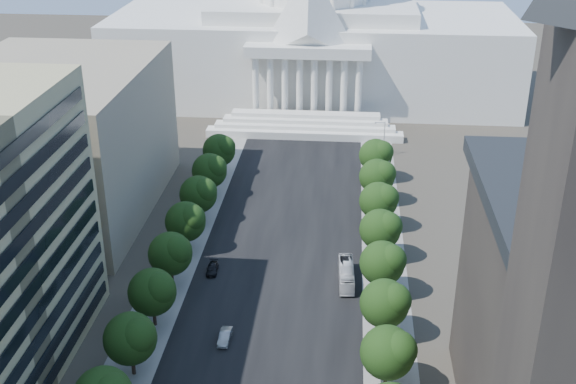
# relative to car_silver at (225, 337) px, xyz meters

# --- Properties ---
(road_asphalt) EXTENTS (30.00, 260.00, 0.01)m
(road_asphalt) POSITION_rel_car_silver_xyz_m (6.18, 33.19, -0.78)
(road_asphalt) COLOR black
(road_asphalt) RESTS_ON ground
(sidewalk_left) EXTENTS (8.00, 260.00, 0.02)m
(sidewalk_left) POSITION_rel_car_silver_xyz_m (-12.82, 33.19, -0.78)
(sidewalk_left) COLOR gray
(sidewalk_left) RESTS_ON ground
(sidewalk_right) EXTENTS (8.00, 260.00, 0.02)m
(sidewalk_right) POSITION_rel_car_silver_xyz_m (25.18, 33.19, -0.78)
(sidewalk_right) COLOR gray
(sidewalk_right) RESTS_ON ground
(capitol) EXTENTS (120.00, 56.00, 73.00)m
(capitol) POSITION_rel_car_silver_xyz_m (6.18, 128.08, 19.23)
(capitol) COLOR white
(capitol) RESTS_ON ground
(office_block_left_far) EXTENTS (38.00, 52.00, 30.00)m
(office_block_left_far) POSITION_rel_car_silver_xyz_m (-41.82, 43.19, 14.22)
(office_block_left_far) COLOR gray
(office_block_left_far) RESTS_ON ground
(tree_l_d) EXTENTS (7.79, 7.60, 9.97)m
(tree_l_d) POSITION_rel_car_silver_xyz_m (-11.48, -9.01, 5.68)
(tree_l_d) COLOR #33261C
(tree_l_d) RESTS_ON ground
(tree_l_e) EXTENTS (7.79, 7.60, 9.97)m
(tree_l_e) POSITION_rel_car_silver_xyz_m (-11.48, 2.99, 5.68)
(tree_l_e) COLOR #33261C
(tree_l_e) RESTS_ON ground
(tree_l_f) EXTENTS (7.79, 7.60, 9.97)m
(tree_l_f) POSITION_rel_car_silver_xyz_m (-11.48, 14.99, 5.68)
(tree_l_f) COLOR #33261C
(tree_l_f) RESTS_ON ground
(tree_l_g) EXTENTS (7.79, 7.60, 9.97)m
(tree_l_g) POSITION_rel_car_silver_xyz_m (-11.48, 26.99, 5.68)
(tree_l_g) COLOR #33261C
(tree_l_g) RESTS_ON ground
(tree_l_h) EXTENTS (7.79, 7.60, 9.97)m
(tree_l_h) POSITION_rel_car_silver_xyz_m (-11.48, 38.99, 5.68)
(tree_l_h) COLOR #33261C
(tree_l_h) RESTS_ON ground
(tree_l_i) EXTENTS (7.79, 7.60, 9.97)m
(tree_l_i) POSITION_rel_car_silver_xyz_m (-11.48, 50.99, 5.68)
(tree_l_i) COLOR #33261C
(tree_l_i) RESTS_ON ground
(tree_l_j) EXTENTS (7.79, 7.60, 9.97)m
(tree_l_j) POSITION_rel_car_silver_xyz_m (-11.48, 62.99, 5.68)
(tree_l_j) COLOR #33261C
(tree_l_j) RESTS_ON ground
(tree_r_d) EXTENTS (7.79, 7.60, 9.97)m
(tree_r_d) POSITION_rel_car_silver_xyz_m (24.52, -9.01, 5.68)
(tree_r_d) COLOR #33261C
(tree_r_d) RESTS_ON ground
(tree_r_e) EXTENTS (7.79, 7.60, 9.97)m
(tree_r_e) POSITION_rel_car_silver_xyz_m (24.52, 2.99, 5.68)
(tree_r_e) COLOR #33261C
(tree_r_e) RESTS_ON ground
(tree_r_f) EXTENTS (7.79, 7.60, 9.97)m
(tree_r_f) POSITION_rel_car_silver_xyz_m (24.52, 14.99, 5.68)
(tree_r_f) COLOR #33261C
(tree_r_f) RESTS_ON ground
(tree_r_g) EXTENTS (7.79, 7.60, 9.97)m
(tree_r_g) POSITION_rel_car_silver_xyz_m (24.52, 26.99, 5.68)
(tree_r_g) COLOR #33261C
(tree_r_g) RESTS_ON ground
(tree_r_h) EXTENTS (7.79, 7.60, 9.97)m
(tree_r_h) POSITION_rel_car_silver_xyz_m (24.52, 38.99, 5.68)
(tree_r_h) COLOR #33261C
(tree_r_h) RESTS_ON ground
(tree_r_i) EXTENTS (7.79, 7.60, 9.97)m
(tree_r_i) POSITION_rel_car_silver_xyz_m (24.52, 50.99, 5.68)
(tree_r_i) COLOR #33261C
(tree_r_i) RESTS_ON ground
(tree_r_j) EXTENTS (7.79, 7.60, 9.97)m
(tree_r_j) POSITION_rel_car_silver_xyz_m (24.52, 62.99, 5.68)
(tree_r_j) COLOR #33261C
(tree_r_j) RESTS_ON ground
(streetlight_c) EXTENTS (2.61, 0.44, 9.00)m
(streetlight_c) POSITION_rel_car_silver_xyz_m (26.08, 3.19, 5.04)
(streetlight_c) COLOR gray
(streetlight_c) RESTS_ON ground
(streetlight_d) EXTENTS (2.61, 0.44, 9.00)m
(streetlight_d) POSITION_rel_car_silver_xyz_m (26.08, 28.19, 5.04)
(streetlight_d) COLOR gray
(streetlight_d) RESTS_ON ground
(streetlight_e) EXTENTS (2.61, 0.44, 9.00)m
(streetlight_e) POSITION_rel_car_silver_xyz_m (26.08, 53.19, 5.04)
(streetlight_e) COLOR gray
(streetlight_e) RESTS_ON ground
(streetlight_f) EXTENTS (2.61, 0.44, 9.00)m
(streetlight_f) POSITION_rel_car_silver_xyz_m (26.08, 78.19, 5.04)
(streetlight_f) COLOR gray
(streetlight_f) RESTS_ON ground
(car_silver) EXTENTS (1.78, 4.77, 1.56)m
(car_silver) POSITION_rel_car_silver_xyz_m (0.00, 0.00, 0.00)
(car_silver) COLOR #9A9DA2
(car_silver) RESTS_ON ground
(car_dark_b) EXTENTS (2.10, 4.70, 1.34)m
(car_dark_b) POSITION_rel_car_silver_xyz_m (-5.64, 19.86, -0.11)
(car_dark_b) COLOR black
(car_dark_b) RESTS_ON ground
(city_bus) EXTENTS (3.03, 10.89, 3.00)m
(city_bus) POSITION_rel_car_silver_xyz_m (18.33, 18.77, 0.72)
(city_bus) COLOR silver
(city_bus) RESTS_ON ground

